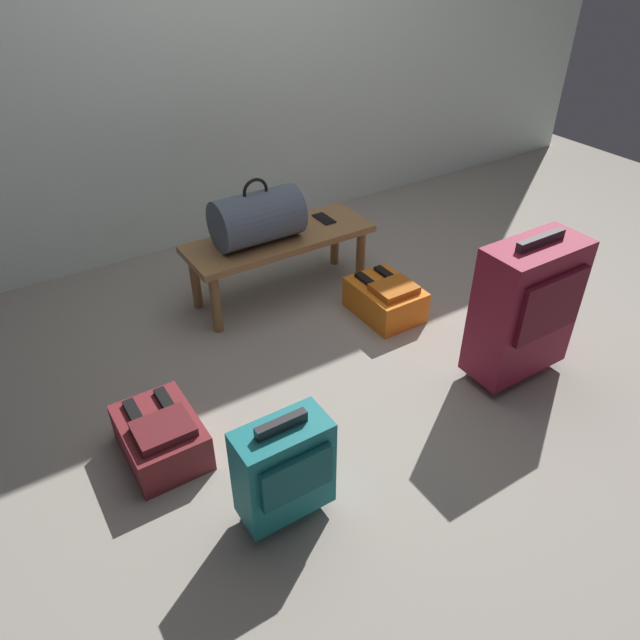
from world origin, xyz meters
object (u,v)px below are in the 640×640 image
object	(u,v)px
bench	(280,245)
duffel_bag_slate	(257,218)
backpack_orange	(385,298)
cell_phone	(324,219)
suitcase_small_teal	(284,469)
backpack_maroon	(161,436)
suitcase_upright_burgundy	(526,308)

from	to	relation	value
bench	duffel_bag_slate	bearing A→B (deg)	-180.00
backpack_orange	bench	bearing A→B (deg)	128.14
cell_phone	suitcase_small_teal	world-z (taller)	suitcase_small_teal
suitcase_small_teal	duffel_bag_slate	bearing A→B (deg)	65.48
bench	backpack_maroon	world-z (taller)	bench
duffel_bag_slate	backpack_orange	distance (m)	0.78
cell_phone	backpack_maroon	bearing A→B (deg)	-147.52
cell_phone	backpack_orange	xyz separation A→B (m)	(0.06, -0.50, -0.27)
bench	suitcase_small_teal	bearing A→B (deg)	-118.81
cell_phone	suitcase_upright_burgundy	size ratio (longest dim) A/B	0.21
suitcase_small_teal	cell_phone	bearing A→B (deg)	52.59
suitcase_small_teal	bench	bearing A→B (deg)	61.19
bench	backpack_orange	bearing A→B (deg)	-51.86
suitcase_small_teal	suitcase_upright_burgundy	bearing A→B (deg)	5.47
bench	duffel_bag_slate	xyz separation A→B (m)	(-0.12, -0.00, 0.19)
backpack_orange	backpack_maroon	world-z (taller)	same
bench	backpack_maroon	xyz separation A→B (m)	(-0.97, -0.77, -0.21)
bench	duffel_bag_slate	distance (m)	0.22
bench	cell_phone	distance (m)	0.31
backpack_orange	suitcase_upright_burgundy	bearing A→B (deg)	-73.92
bench	cell_phone	size ratio (longest dim) A/B	6.94
backpack_maroon	cell_phone	bearing A→B (deg)	32.48
duffel_bag_slate	backpack_maroon	xyz separation A→B (m)	(-0.85, -0.77, -0.40)
cell_phone	suitcase_small_teal	distance (m)	1.66
duffel_bag_slate	backpack_maroon	bearing A→B (deg)	-137.64
cell_phone	suitcase_small_teal	xyz separation A→B (m)	(-1.01, -1.31, -0.13)
suitcase_upright_burgundy	suitcase_small_teal	world-z (taller)	suitcase_upright_burgundy
suitcase_upright_burgundy	backpack_orange	distance (m)	0.77
cell_phone	backpack_maroon	size ratio (longest dim) A/B	0.38
backpack_orange	cell_phone	bearing A→B (deg)	97.07
duffel_bag_slate	cell_phone	distance (m)	0.44
backpack_orange	duffel_bag_slate	bearing A→B (deg)	136.25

